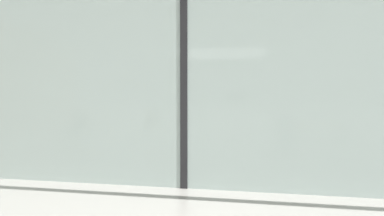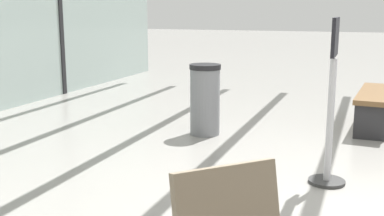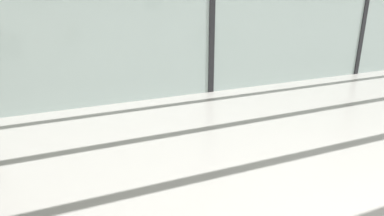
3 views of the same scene
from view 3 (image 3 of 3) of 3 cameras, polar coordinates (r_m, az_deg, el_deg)
The scene contains 0 objects.
Camera 3 is at (-2.62, -0.11, 1.74)m, focal length 32.02 mm.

